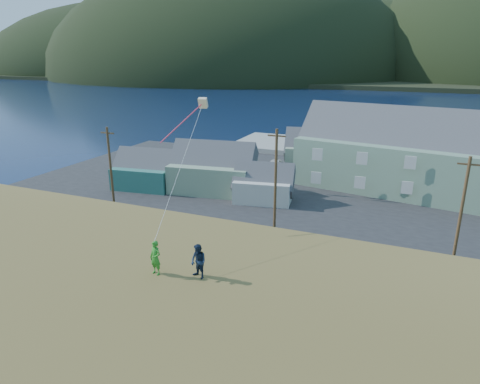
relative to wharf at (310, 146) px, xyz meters
name	(u,v)px	position (x,y,z in m)	size (l,w,h in m)	color
ground	(266,244)	(6.00, -40.00, -0.45)	(900.00, 900.00, 0.00)	#0A1638
grass_strip	(258,253)	(6.00, -42.00, -0.40)	(110.00, 8.00, 0.10)	#4C3D19
waterfront_lot	(312,189)	(6.00, -23.00, -0.39)	(72.00, 36.00, 0.12)	#28282B
wharf	(310,146)	(0.00, 0.00, 0.00)	(26.00, 14.00, 0.90)	gray
far_shore	(410,74)	(6.00, 290.00, 0.55)	(900.00, 320.00, 2.00)	black
far_hills	(467,77)	(41.59, 239.38, 1.55)	(760.00, 265.00, 143.00)	black
lodge	(449,158)	(20.81, -19.91, 4.24)	(35.82, 15.42, 12.20)	gray
shed_teal	(146,170)	(-13.28, -30.12, 1.79)	(8.22, 6.22, 5.97)	#2F6F67
shed_palegreen_near	(213,169)	(-5.00, -28.10, 2.30)	(10.83, 7.65, 7.32)	gray
shed_white	(264,184)	(1.92, -29.37, 1.63)	(7.41, 5.56, 5.35)	silver
shed_palegreen_far	(321,150)	(4.57, -12.20, 2.22)	(11.32, 7.78, 6.99)	gray
utility_poles	(264,187)	(5.20, -38.50, 4.27)	(32.70, 0.24, 9.85)	#47331E
parked_cars	(242,166)	(-5.16, -18.71, 0.41)	(18.60, 12.26, 1.58)	maroon
kite_flyer_green	(155,258)	(7.77, -59.22, 7.49)	(0.54, 0.35, 1.48)	#298825
kite_flyer_navy	(198,262)	(9.57, -58.82, 7.48)	(0.71, 0.56, 1.47)	#15233B
kite_rig	(199,107)	(6.26, -52.18, 12.80)	(1.36, 3.92, 8.88)	beige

